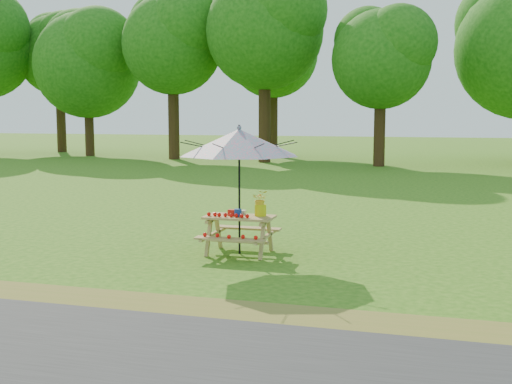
# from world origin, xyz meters

# --- Properties ---
(ground) EXTENTS (120.00, 120.00, 0.00)m
(ground) POSITION_xyz_m (0.00, 0.00, 0.00)
(ground) COLOR #2A6012
(ground) RESTS_ON ground
(drygrass_strip) EXTENTS (120.00, 1.20, 0.01)m
(drygrass_strip) POSITION_xyz_m (0.00, -2.80, 0.00)
(drygrass_strip) COLOR olive
(drygrass_strip) RESTS_ON ground
(picnic_table) EXTENTS (1.20, 1.32, 0.67)m
(picnic_table) POSITION_xyz_m (-0.98, 0.52, 0.33)
(picnic_table) COLOR #A08048
(picnic_table) RESTS_ON ground
(patio_umbrella) EXTENTS (2.33, 2.33, 2.25)m
(patio_umbrella) POSITION_xyz_m (-0.98, 0.52, 1.95)
(patio_umbrella) COLOR black
(patio_umbrella) RESTS_ON ground
(produce_bins) EXTENTS (0.27, 0.39, 0.13)m
(produce_bins) POSITION_xyz_m (-1.04, 0.56, 0.72)
(produce_bins) COLOR red
(produce_bins) RESTS_ON picnic_table
(tomatoes_row) EXTENTS (0.77, 0.13, 0.07)m
(tomatoes_row) POSITION_xyz_m (-1.13, 0.34, 0.71)
(tomatoes_row) COLOR red
(tomatoes_row) RESTS_ON picnic_table
(flower_bucket) EXTENTS (0.32, 0.30, 0.45)m
(flower_bucket) POSITION_xyz_m (-0.63, 0.63, 0.91)
(flower_bucket) COLOR #D0D50B
(flower_bucket) RESTS_ON picnic_table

